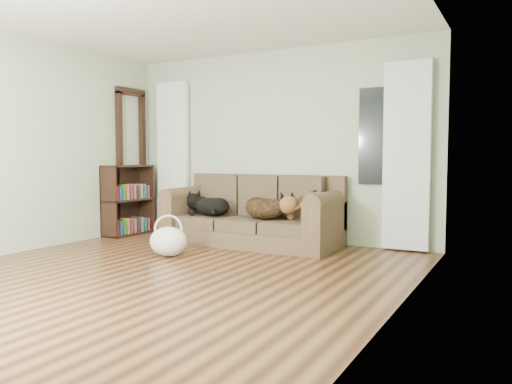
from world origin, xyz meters
The scene contains 14 objects.
floor centered at (0.00, 0.00, 0.00)m, with size 5.00×5.00×0.00m, color #351C10.
wall_back centered at (0.00, 2.50, 1.30)m, with size 4.50×0.04×2.60m, color #ABB79C.
wall_left centered at (-2.25, 0.00, 1.30)m, with size 0.04×5.00×2.60m, color #ABB79C.
wall_right centered at (2.25, 0.00, 1.30)m, with size 0.04×5.00×2.60m, color #ABB79C.
curtain_left centered at (-1.70, 2.42, 1.15)m, with size 0.55×0.08×2.25m, color white.
curtain_right centered at (1.80, 2.42, 1.15)m, with size 0.55×0.08×2.25m, color white.
window_pane centered at (1.45, 2.47, 1.40)m, with size 0.50×0.03×1.20m, color black.
door_casing centered at (-2.20, 2.05, 1.05)m, with size 0.07×0.60×2.10m, color black.
sofa centered at (-0.10, 1.97, 0.45)m, with size 2.32×1.00×0.95m, color #463727.
dog_black_lab centered at (-0.70, 1.93, 0.48)m, with size 0.60×0.42×0.25m, color black.
dog_shepherd centered at (0.17, 1.95, 0.49)m, with size 0.66×0.47×0.29m, color black.
tv_remote centered at (0.83, 1.87, 0.73)m, with size 0.05×0.17×0.02m, color black.
tote_bag centered at (-0.52, 0.81, 0.16)m, with size 0.47×0.36×0.34m, color beige.
bookshelf centered at (-2.09, 1.84, 0.50)m, with size 0.31×0.82×1.02m, color black.
Camera 1 is at (3.07, -3.69, 1.13)m, focal length 35.00 mm.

